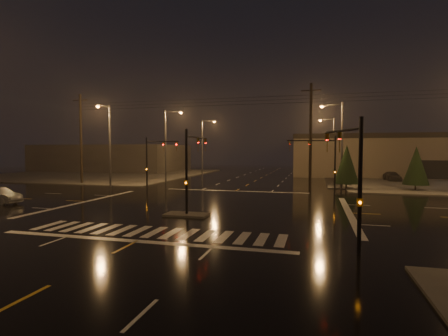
{
  "coord_description": "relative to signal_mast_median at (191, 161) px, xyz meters",
  "views": [
    {
      "loc": [
        8.65,
        -26.55,
        4.58
      ],
      "look_at": [
        0.94,
        2.57,
        3.0
      ],
      "focal_mm": 28.0,
      "sensor_mm": 36.0,
      "label": 1
    }
  ],
  "objects": [
    {
      "name": "ground",
      "position": [
        -0.0,
        3.07,
        -3.75
      ],
      "size": [
        140.0,
        140.0,
        0.0
      ],
      "primitive_type": "plane",
      "color": "black",
      "rests_on": "ground"
    },
    {
      "name": "sidewalk_nw",
      "position": [
        -30.0,
        33.07,
        -3.69
      ],
      "size": [
        36.0,
        36.0,
        0.12
      ],
      "primitive_type": "cube",
      "color": "#46433E",
      "rests_on": "ground"
    },
    {
      "name": "median_island",
      "position": [
        -0.0,
        -0.93,
        -3.68
      ],
      "size": [
        3.0,
        1.6,
        0.15
      ],
      "primitive_type": "cube",
      "color": "#46433E",
      "rests_on": "ground"
    },
    {
      "name": "crosswalk",
      "position": [
        -0.0,
        -5.93,
        -3.75
      ],
      "size": [
        15.0,
        2.6,
        0.01
      ],
      "primitive_type": "cube",
      "color": "beige",
      "rests_on": "ground"
    },
    {
      "name": "stop_bar_near",
      "position": [
        -0.0,
        -7.93,
        -3.75
      ],
      "size": [
        16.0,
        0.5,
        0.01
      ],
      "primitive_type": "cube",
      "color": "beige",
      "rests_on": "ground"
    },
    {
      "name": "stop_bar_far",
      "position": [
        -0.0,
        14.07,
        -3.75
      ],
      "size": [
        16.0,
        0.5,
        0.01
      ],
      "primitive_type": "cube",
      "color": "beige",
      "rests_on": "ground"
    },
    {
      "name": "commercial_block",
      "position": [
        -35.0,
        45.07,
        -0.95
      ],
      "size": [
        30.0,
        18.0,
        5.6
      ],
      "primitive_type": "cube",
      "color": "#3A3633",
      "rests_on": "ground"
    },
    {
      "name": "signal_mast_median",
      "position": [
        0.0,
        0.0,
        0.0
      ],
      "size": [
        0.25,
        4.59,
        6.0
      ],
      "color": "black",
      "rests_on": "ground"
    },
    {
      "name": "signal_mast_ne",
      "position": [
        9.5,
        13.21,
        0.04
      ],
      "size": [
        4.84,
        1.86,
        6.0
      ],
      "color": "black",
      "rests_on": "ground"
    },
    {
      "name": "signal_mast_nw",
      "position": [
        -9.5,
        13.21,
        0.04
      ],
      "size": [
        4.84,
        1.86,
        6.0
      ],
      "color": "black",
      "rests_on": "ground"
    },
    {
      "name": "signal_mast_se",
      "position": [
        10.23,
        -6.68,
        -0.04
      ],
      "size": [
        1.55,
        3.87,
        6.0
      ],
      "color": "black",
      "rests_on": "ground"
    },
    {
      "name": "streetlight_1",
      "position": [
        -11.18,
        21.07,
        2.05
      ],
      "size": [
        2.77,
        0.32,
        10.0
      ],
      "color": "#38383A",
      "rests_on": "ground"
    },
    {
      "name": "streetlight_2",
      "position": [
        -11.18,
        37.07,
        2.05
      ],
      "size": [
        2.77,
        0.32,
        10.0
      ],
      "color": "#38383A",
      "rests_on": "ground"
    },
    {
      "name": "streetlight_3",
      "position": [
        11.18,
        19.07,
        2.05
      ],
      "size": [
        2.77,
        0.32,
        10.0
      ],
      "color": "#38383A",
      "rests_on": "ground"
    },
    {
      "name": "streetlight_4",
      "position": [
        11.18,
        39.07,
        2.05
      ],
      "size": [
        2.77,
        0.32,
        10.0
      ],
      "color": "#38383A",
      "rests_on": "ground"
    },
    {
      "name": "streetlight_5",
      "position": [
        -16.0,
        14.26,
        2.05
      ],
      "size": [
        0.32,
        2.77,
        10.0
      ],
      "color": "#38383A",
      "rests_on": "ground"
    },
    {
      "name": "utility_pole_0",
      "position": [
        -22.0,
        17.07,
        2.38
      ],
      "size": [
        2.2,
        0.32,
        12.0
      ],
      "color": "black",
      "rests_on": "ground"
    },
    {
      "name": "utility_pole_1",
      "position": [
        8.0,
        17.07,
        2.38
      ],
      "size": [
        2.2,
        0.32,
        12.0
      ],
      "color": "black",
      "rests_on": "ground"
    },
    {
      "name": "conifer_0",
      "position": [
        12.03,
        18.82,
        -0.84
      ],
      "size": [
        2.84,
        2.84,
        5.13
      ],
      "color": "black",
      "rests_on": "ground"
    },
    {
      "name": "conifer_1",
      "position": [
        19.39,
        19.39,
        -0.92
      ],
      "size": [
        2.73,
        2.73,
        4.96
      ],
      "color": "black",
      "rests_on": "ground"
    },
    {
      "name": "car_parked",
      "position": [
        19.37,
        31.66,
        -3.01
      ],
      "size": [
        2.19,
        4.5,
        1.48
      ],
      "primitive_type": "imported",
      "rotation": [
        0.0,
        0.0,
        0.11
      ],
      "color": "black",
      "rests_on": "ground"
    }
  ]
}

